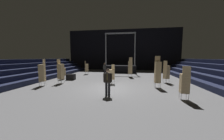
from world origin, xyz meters
TOP-DOWN VIEW (x-y plane):
  - ground_plane at (0.00, 0.00)m, footprint 22.00×30.00m
  - arena_end_wall at (0.00, 15.00)m, footprint 22.00×0.30m
  - bleacher_bank_left at (-9.12, 1.00)m, footprint 3.75×24.00m
  - stage_riser at (0.00, 10.76)m, footprint 5.01×3.03m
  - man_with_tie at (0.16, -1.87)m, footprint 0.57×0.26m
  - chair_stack_front_left at (-4.79, 7.68)m, footprint 0.61×0.61m
  - chair_stack_front_right at (-4.91, 1.15)m, footprint 0.50×0.50m
  - chair_stack_mid_left at (-5.96, 3.34)m, footprint 0.52×0.52m
  - chair_stack_mid_right at (5.03, 2.90)m, footprint 0.61×0.61m
  - chair_stack_mid_centre at (-0.14, 1.70)m, footprint 0.62×0.62m
  - chair_stack_rear_left at (3.76, 0.79)m, footprint 0.45×0.45m
  - chair_stack_rear_right at (-5.89, -0.03)m, footprint 0.56×0.56m
  - chair_stack_rear_centre at (1.57, 6.02)m, footprint 0.54×0.54m
  - chair_stack_aisle_left at (4.64, -1.94)m, footprint 0.48×0.48m
  - crew_worker_near_stage at (-1.87, 6.72)m, footprint 0.49×0.44m
  - equipment_road_case at (-4.88, 3.03)m, footprint 0.91×0.61m

SIDE VIEW (x-z plane):
  - ground_plane at x=0.00m, z-range -0.10..0.00m
  - equipment_road_case at x=-4.88m, z-range 0.00..0.63m
  - stage_riser at x=0.00m, z-range -2.43..3.81m
  - chair_stack_mid_left at x=-5.96m, z-range 0.00..1.71m
  - chair_stack_mid_centre at x=-0.14m, z-range 0.00..1.80m
  - man_with_tie at x=0.16m, z-range 0.12..1.85m
  - chair_stack_front_left at x=-4.79m, z-range 0.00..1.97m
  - chair_stack_aisle_left at x=4.64m, z-range 0.00..1.97m
  - crew_worker_near_stage at x=-1.87m, z-range 0.12..1.86m
  - chair_stack_mid_right at x=5.03m, z-range 0.00..2.14m
  - bleacher_bank_left at x=-9.12m, z-range 0.00..2.25m
  - chair_stack_front_right at x=-4.91m, z-range 0.00..2.30m
  - chair_stack_rear_right at x=-5.89m, z-range 0.00..2.30m
  - chair_stack_rear_centre at x=1.57m, z-range 0.00..2.47m
  - chair_stack_rear_left at x=3.76m, z-range 0.00..2.56m
  - arena_end_wall at x=0.00m, z-range 0.00..8.00m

